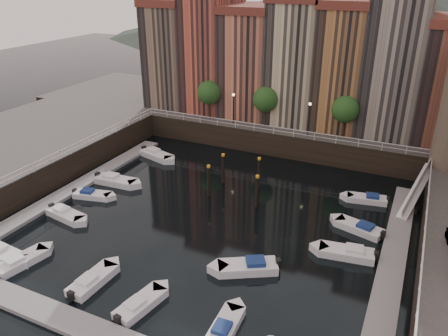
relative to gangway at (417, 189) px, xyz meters
The scene contains 25 objects.
ground 19.90m from the gangway, 149.68° to the right, with size 200.00×200.00×0.00m, color black.
quay_far 23.42m from the gangway, 136.90° to the left, with size 80.00×20.00×3.00m, color black.
dock_left 35.11m from the gangway, 161.72° to the right, with size 2.00×28.00×0.35m, color gray.
dock_right 11.17m from the gangway, 94.68° to the right, with size 2.00×28.00×0.35m, color gray.
dock_near 32.01m from the gangway, 122.35° to the right, with size 30.00×2.00×0.35m, color gray.
mountains 101.35m from the gangway, 98.75° to the left, with size 145.00×100.00×18.00m.
far_terrace 21.31m from the gangway, 135.61° to the left, with size 48.70×10.30×17.50m.
promenade_trees 20.71m from the gangway, 156.02° to the left, with size 21.20×3.20×5.20m.
street_lamps 19.88m from the gangway, 158.31° to the left, with size 10.36×0.36×4.18m.
railings 17.95m from the gangway, 163.35° to the right, with size 36.08×34.04×0.52m.
gangway is the anchor object (origin of this frame).
mooring_pilings 17.92m from the gangway, 163.74° to the right, with size 5.74×4.53×3.78m.
boat_left_0 38.19m from the gangway, 141.62° to the right, with size 4.60×1.98×1.04m.
boat_left_1 34.24m from the gangway, 150.85° to the right, with size 4.54×2.24×1.02m.
boat_left_2 32.85m from the gangway, 157.76° to the right, with size 4.19×2.32×0.94m.
boat_left_3 31.45m from the gangway, 163.73° to the right, with size 5.03×2.08×1.14m.
boat_left_4 30.22m from the gangway, behind, with size 5.10×3.00×1.14m.
boat_right_2 12.39m from the gangway, 110.72° to the right, with size 4.79×2.32×1.08m.
boat_right_3 8.41m from the gangway, 119.63° to the right, with size 4.60×2.75×1.03m.
boat_right_4 4.73m from the gangway, 165.06° to the right, with size 4.22×2.16×0.95m.
boat_near_0 36.62m from the gangway, 139.43° to the right, with size 2.37×4.50×1.01m.
boat_near_1 31.36m from the gangway, 132.09° to the right, with size 1.79×4.49×1.02m.
boat_near_2 28.90m from the gangway, 124.38° to the right, with size 2.27×4.39×0.98m.
boat_near_3 25.37m from the gangway, 113.36° to the right, with size 1.68×4.17×0.95m.
boat_extra_774 20.05m from the gangway, 123.34° to the right, with size 4.88×3.85×1.13m.
Camera 1 is at (16.21, -32.73, 21.55)m, focal length 35.00 mm.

